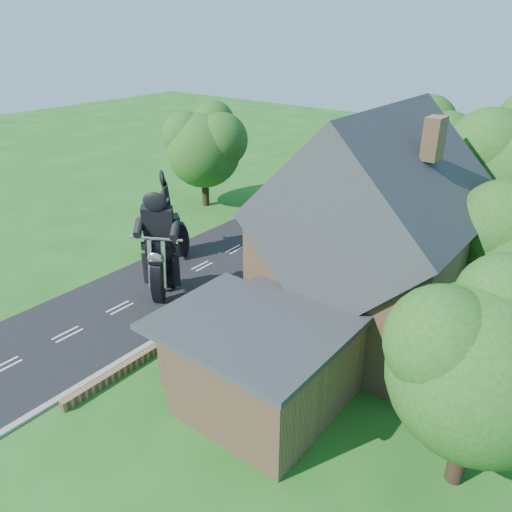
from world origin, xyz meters
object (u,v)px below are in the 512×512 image
Objects in this scene: house at (372,244)px; motorcycle_lead at (164,281)px; garden_wall at (248,292)px; motorcycle_follow at (171,245)px; annex at (266,362)px.

house reaches higher than motorcycle_lead.
garden_wall is 12.51× the size of motorcycle_follow.
house is at bearing 172.55° from motorcycle_lead.
garden_wall is 4.45m from motorcycle_lead.
house is 7.30m from annex.
garden_wall is at bearing -170.83° from house.
annex reaches higher than garden_wall.
house is 5.52× the size of motorcycle_lead.
garden_wall is 3.12× the size of annex.
motorcycle_follow reaches higher than garden_wall.
house is at bearing 9.17° from garden_wall.
house is 10.91m from motorcycle_lead.
house is 5.82× the size of motorcycle_follow.
annex is 9.57m from motorcycle_lead.
house is 13.30m from motorcycle_follow.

